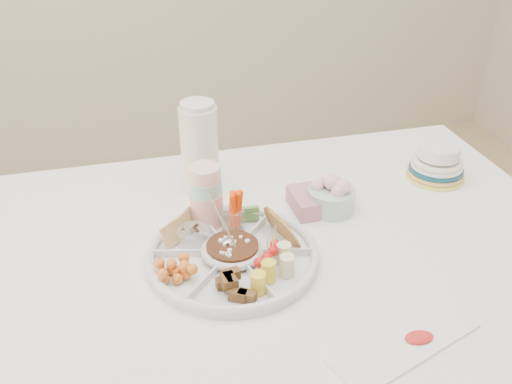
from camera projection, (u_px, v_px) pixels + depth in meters
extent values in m
cube|color=white|center=(265.00, 359.00, 1.53)|extent=(1.52, 1.02, 0.76)
cylinder|color=silver|center=(233.00, 253.00, 1.27)|extent=(0.46, 0.46, 0.04)
cylinder|color=#4A1A0F|center=(233.00, 250.00, 1.27)|extent=(0.14, 0.14, 0.04)
cylinder|color=silver|center=(206.00, 189.00, 1.34)|extent=(0.09, 0.09, 0.22)
cylinder|color=white|center=(199.00, 147.00, 1.49)|extent=(0.13, 0.13, 0.26)
cylinder|color=#ABE4C4|center=(332.00, 194.00, 1.45)|extent=(0.15, 0.15, 0.09)
cube|color=#B57886|center=(319.00, 200.00, 1.47)|extent=(0.14, 0.12, 0.05)
cylinder|color=gold|center=(437.00, 161.00, 1.59)|extent=(0.20, 0.20, 0.10)
cube|color=white|center=(404.00, 343.00, 1.07)|extent=(0.33, 0.20, 0.01)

